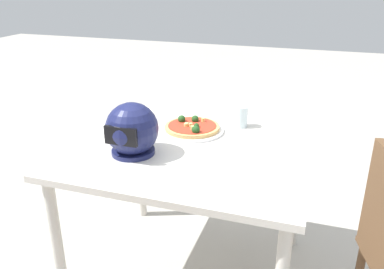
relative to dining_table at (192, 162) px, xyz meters
name	(u,v)px	position (x,y,z in m)	size (l,w,h in m)	color
dining_table	(192,162)	(0.00, 0.00, 0.00)	(1.08, 0.97, 0.73)	beige
pizza_plate	(192,130)	(0.06, -0.18, 0.09)	(0.32, 0.32, 0.01)	white
pizza	(192,127)	(0.06, -0.18, 0.11)	(0.28, 0.28, 0.05)	tan
motorcycle_helmet	(132,130)	(0.22, 0.16, 0.19)	(0.23, 0.23, 0.23)	#191E4C
drinking_glass	(241,117)	(-0.16, -0.32, 0.14)	(0.07, 0.07, 0.11)	silver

